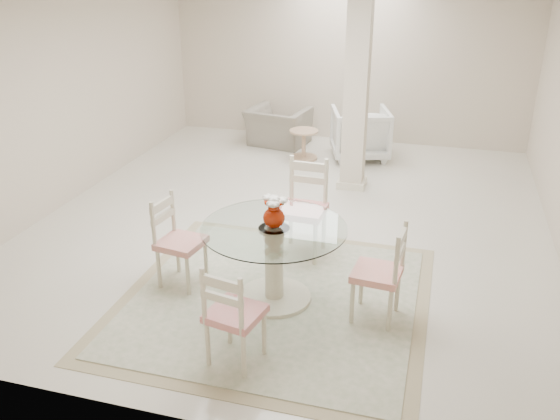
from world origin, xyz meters
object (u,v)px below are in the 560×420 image
(armchair_white, at_px, (360,133))
(dining_chair_east, at_px, (385,267))
(dining_table, at_px, (274,264))
(side_table, at_px, (304,146))
(dining_chair_south, at_px, (231,309))
(recliner_taupe, at_px, (278,127))
(red_vase, at_px, (274,212))
(dining_chair_west, at_px, (175,235))
(dining_chair_north, at_px, (305,201))
(column, at_px, (357,90))

(armchair_white, bearing_deg, dining_chair_east, 83.91)
(dining_table, relative_size, side_table, 2.83)
(dining_chair_south, height_order, recliner_taupe, dining_chair_south)
(red_vase, distance_m, dining_chair_west, 1.09)
(dining_chair_east, relative_size, recliner_taupe, 1.07)
(dining_chair_north, relative_size, recliner_taupe, 1.21)
(red_vase, bearing_deg, dining_chair_west, 177.23)
(dining_chair_north, bearing_deg, dining_chair_east, -45.50)
(dining_chair_east, xyz_separation_m, armchair_white, (-0.89, 4.43, -0.14))
(dining_chair_east, relative_size, dining_chair_south, 1.02)
(armchair_white, bearing_deg, side_table, 2.72)
(dining_chair_west, height_order, recliner_taupe, dining_chair_west)
(dining_chair_east, bearing_deg, side_table, -151.81)
(dining_table, relative_size, dining_chair_north, 1.14)
(column, bearing_deg, dining_chair_south, -93.81)
(red_vase, xyz_separation_m, dining_chair_north, (0.04, 1.02, -0.31))
(dining_chair_south, xyz_separation_m, side_table, (-0.65, 5.09, -0.31))
(red_vase, bearing_deg, dining_chair_east, -2.53)
(red_vase, xyz_separation_m, dining_chair_east, (1.01, -0.04, -0.38))
(column, distance_m, dining_table, 3.28)
(red_vase, relative_size, dining_chair_west, 0.30)
(recliner_taupe, xyz_separation_m, armchair_white, (1.43, -0.31, 0.09))
(dining_chair_east, distance_m, dining_chair_north, 1.45)
(dining_table, relative_size, dining_chair_east, 1.30)
(dining_chair_south, bearing_deg, dining_chair_west, -36.55)
(dining_table, height_order, dining_chair_south, dining_chair_south)
(dining_chair_north, bearing_deg, dining_table, -90.14)
(column, height_order, red_vase, column)
(dining_table, relative_size, armchair_white, 1.51)
(dining_chair_east, bearing_deg, recliner_taupe, -148.47)
(recliner_taupe, xyz_separation_m, side_table, (0.59, -0.62, -0.09))
(dining_table, bearing_deg, column, 85.90)
(dining_chair_west, relative_size, recliner_taupe, 1.06)
(recliner_taupe, bearing_deg, red_vase, 114.89)
(dining_chair_east, bearing_deg, red_vase, -87.00)
(column, xyz_separation_m, dining_chair_north, (-0.18, -2.10, -0.74))
(armchair_white, bearing_deg, red_vase, 70.93)
(red_vase, relative_size, dining_chair_south, 0.30)
(red_vase, height_order, dining_chair_north, dining_chair_north)
(armchair_white, bearing_deg, dining_table, 70.91)
(recliner_taupe, distance_m, side_table, 0.86)
(dining_chair_west, bearing_deg, side_table, 4.32)
(red_vase, bearing_deg, column, 85.92)
(dining_chair_west, xyz_separation_m, recliner_taupe, (-0.28, 4.65, -0.22))
(dining_chair_south, xyz_separation_m, armchair_white, (0.18, 5.40, -0.13))
(red_vase, distance_m, dining_chair_south, 1.09)
(dining_chair_north, height_order, dining_chair_south, dining_chair_north)
(dining_table, height_order, side_table, dining_table)
(column, distance_m, recliner_taupe, 2.42)
(dining_table, relative_size, dining_chair_west, 1.31)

